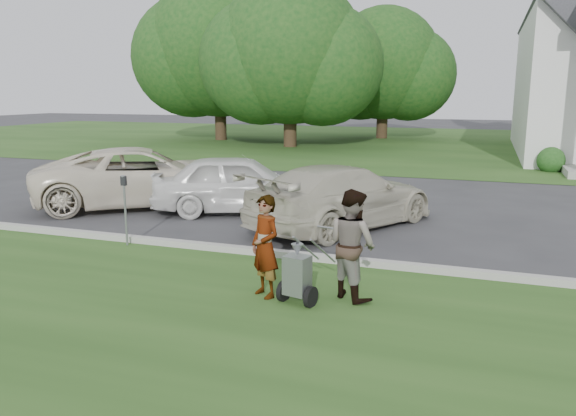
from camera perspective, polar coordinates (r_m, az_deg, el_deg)
The scene contains 14 objects.
ground at distance 10.37m, azimuth 1.91°, elevation -6.29°, with size 120.00×120.00×0.00m, color #333335.
grass_strip at distance 7.75m, azimuth -4.98°, elevation -12.73°, with size 80.00×7.00×0.01m, color #254818.
church_lawn at distance 36.67m, azimuth 14.84°, elevation 6.35°, with size 80.00×30.00×0.01m, color #254818.
curb at distance 10.85m, azimuth 2.79°, elevation -5.06°, with size 80.00×0.18×0.15m, color #9E9E93.
tree_left at distance 33.31m, azimuth 0.20°, elevation 15.03°, with size 10.63×8.40×9.71m.
tree_far at distance 38.43m, azimuth -7.05°, elevation 15.37°, with size 11.64×9.20×10.73m.
tree_back at distance 40.04m, azimuth 9.69°, elevation 13.77°, with size 9.61×7.60×8.89m.
striping_cart at distance 8.62m, azimuth 0.98°, elevation -6.96°, with size 0.70×1.19×1.04m.
person_left at distance 8.82m, azimuth -2.33°, elevation -4.01°, with size 0.59×0.39×1.63m, color #999999.
person_right at distance 8.81m, azimuth 6.54°, elevation -3.76°, with size 0.84×0.66×1.74m, color #999999.
parking_meter_near at distance 12.20m, azimuth -16.24°, elevation 0.61°, with size 0.11×0.10×1.51m.
car_a at distance 16.53m, azimuth -14.45°, elevation 3.11°, with size 2.76×5.98×1.66m, color beige.
car_b at distance 15.11m, azimuth -4.88°, elevation 2.49°, with size 1.87×4.64×1.58m, color white.
car_c at distance 13.47m, azimuth 5.56°, elevation 1.20°, with size 2.12×5.22×1.51m, color beige.
Camera 1 is at (2.96, -9.41, 3.21)m, focal length 35.00 mm.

